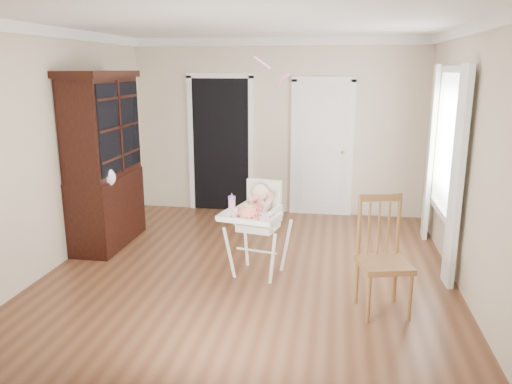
% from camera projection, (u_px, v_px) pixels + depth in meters
% --- Properties ---
extents(floor, '(5.00, 5.00, 0.00)m').
position_uv_depth(floor, '(250.00, 272.00, 5.68)').
color(floor, '#512E1B').
rests_on(floor, ground).
extents(ceiling, '(5.00, 5.00, 0.00)m').
position_uv_depth(ceiling, '(249.00, 22.00, 5.02)').
color(ceiling, white).
rests_on(ceiling, wall_back).
extents(wall_back, '(4.50, 0.00, 4.50)m').
position_uv_depth(wall_back, '(277.00, 128.00, 7.75)').
color(wall_back, beige).
rests_on(wall_back, floor).
extents(wall_left, '(0.00, 5.00, 5.00)m').
position_uv_depth(wall_left, '(56.00, 149.00, 5.70)').
color(wall_left, beige).
rests_on(wall_left, floor).
extents(wall_right, '(0.00, 5.00, 5.00)m').
position_uv_depth(wall_right, '(470.00, 161.00, 5.00)').
color(wall_right, beige).
rests_on(wall_right, floor).
extents(crown_molding, '(4.50, 5.00, 0.12)m').
position_uv_depth(crown_molding, '(249.00, 29.00, 5.04)').
color(crown_molding, white).
rests_on(crown_molding, ceiling).
extents(doorway, '(1.06, 0.05, 2.22)m').
position_uv_depth(doorway, '(221.00, 142.00, 7.93)').
color(doorway, black).
rests_on(doorway, wall_back).
extents(closet_door, '(0.96, 0.09, 2.13)m').
position_uv_depth(closet_door, '(322.00, 150.00, 7.69)').
color(closet_door, white).
rests_on(closet_door, wall_back).
extents(window_right, '(0.13, 1.84, 2.30)m').
position_uv_depth(window_right, '(446.00, 154.00, 5.79)').
color(window_right, white).
rests_on(window_right, wall_right).
extents(high_chair, '(0.75, 0.87, 1.07)m').
position_uv_depth(high_chair, '(258.00, 217.00, 5.46)').
color(high_chair, white).
rests_on(high_chair, floor).
extents(baby, '(0.30, 0.26, 0.45)m').
position_uv_depth(baby, '(259.00, 204.00, 5.44)').
color(baby, beige).
rests_on(baby, high_chair).
extents(cake, '(0.25, 0.25, 0.12)m').
position_uv_depth(cake, '(248.00, 211.00, 5.20)').
color(cake, silver).
rests_on(cake, high_chair).
extents(sippy_cup, '(0.08, 0.08, 0.20)m').
position_uv_depth(sippy_cup, '(232.00, 203.00, 5.43)').
color(sippy_cup, pink).
rests_on(sippy_cup, high_chair).
extents(china_cabinet, '(0.59, 1.32, 2.22)m').
position_uv_depth(china_cabinet, '(104.00, 160.00, 6.33)').
color(china_cabinet, black).
rests_on(china_cabinet, floor).
extents(dining_chair, '(0.55, 0.55, 1.10)m').
position_uv_depth(dining_chair, '(383.00, 260.00, 4.66)').
color(dining_chair, brown).
rests_on(dining_chair, floor).
extents(streamer, '(0.27, 0.44, 0.15)m').
position_uv_depth(streamer, '(262.00, 63.00, 5.86)').
color(streamer, '#FF93C8').
rests_on(streamer, ceiling).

